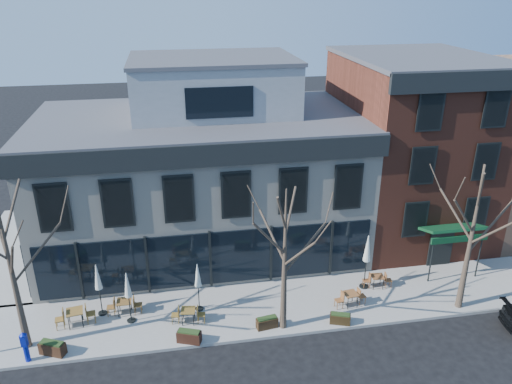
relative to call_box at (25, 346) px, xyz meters
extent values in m
plane|color=black|center=(8.27, 4.20, -0.94)|extent=(120.00, 120.00, 0.00)
cube|color=gray|center=(11.52, 2.05, -0.86)|extent=(33.50, 4.70, 0.15)
cube|color=gray|center=(-2.98, 10.20, -0.86)|extent=(4.50, 12.00, 0.15)
cube|color=beige|center=(8.27, 9.20, 3.06)|extent=(18.00, 10.00, 8.00)
cube|color=#47474C|center=(8.27, 9.20, 7.11)|extent=(18.30, 10.30, 0.30)
cube|color=black|center=(8.27, 4.08, 6.61)|extent=(18.30, 0.25, 1.10)
cube|color=black|center=(-0.85, 9.20, 6.61)|extent=(0.25, 10.30, 1.10)
cube|color=black|center=(8.27, 4.14, 0.96)|extent=(17.20, 0.12, 3.00)
cube|color=black|center=(-0.79, 8.20, 0.96)|extent=(0.12, 7.50, 3.00)
cube|color=gray|center=(9.27, 10.20, 8.66)|extent=(9.00, 6.50, 3.00)
cube|color=brown|center=(21.27, 9.20, 4.56)|extent=(8.00, 10.00, 11.00)
cube|color=#47474C|center=(21.27, 9.20, 10.11)|extent=(8.20, 10.20, 0.25)
cube|color=black|center=(21.27, 4.08, 9.66)|extent=(8.20, 0.25, 1.00)
cube|color=#0C371B|center=(21.27, 3.35, 1.96)|extent=(3.20, 1.66, 0.67)
cube|color=black|center=(21.27, 4.15, 0.31)|extent=(1.40, 0.10, 2.50)
cone|color=#382B21|center=(-0.23, 1.00, 3.17)|extent=(0.34, 0.34, 7.92)
cylinder|color=#382B21|center=(0.84, 1.19, 3.74)|extent=(2.23, 0.50, 2.48)
cylinder|color=#382B21|center=(-0.68, 1.97, 4.20)|extent=(1.03, 2.05, 2.14)
cylinder|color=#382B21|center=(0.22, 0.04, 4.11)|extent=(1.03, 2.04, 2.28)
cone|color=#382B21|center=(11.27, 0.30, 2.73)|extent=(0.34, 0.34, 7.04)
cylinder|color=#382B21|center=(12.22, 0.47, 3.24)|extent=(2.00, 0.46, 2.21)
cylinder|color=#382B21|center=(10.87, 1.16, 3.65)|extent=(0.93, 1.84, 1.91)
cylinder|color=#382B21|center=(10.52, 0.03, 4.10)|extent=(1.61, 0.68, 1.97)
cylinder|color=#382B21|center=(11.67, -0.56, 3.57)|extent=(0.93, 1.83, 2.03)
cone|color=#382B21|center=(20.27, 0.30, 2.95)|extent=(0.34, 0.34, 7.48)
cylinder|color=#382B21|center=(21.28, 0.48, 3.49)|extent=(2.12, 0.48, 2.35)
cylinder|color=#382B21|center=(19.84, 1.21, 3.92)|extent=(0.98, 1.94, 2.03)
cylinder|color=#382B21|center=(19.47, 0.01, 4.41)|extent=(1.71, 0.71, 2.09)
cylinder|color=#382B21|center=(20.69, -0.61, 3.84)|extent=(0.98, 1.94, 2.16)
cylinder|color=#0C1B9E|center=(0.00, 0.00, -0.39)|extent=(0.23, 0.23, 0.80)
cube|color=#0C1B9E|center=(0.00, 0.00, 0.29)|extent=(0.28, 0.25, 0.57)
cone|color=#0C1B9E|center=(0.00, 0.00, 0.63)|extent=(0.30, 0.30, 0.14)
cube|color=brown|center=(1.68, 2.14, -0.01)|extent=(0.85, 0.85, 0.04)
cylinder|color=black|center=(1.43, 1.80, -0.41)|extent=(0.04, 0.04, 0.77)
cylinder|color=black|center=(2.02, 1.89, -0.41)|extent=(0.04, 0.04, 0.77)
cylinder|color=black|center=(1.34, 2.39, -0.41)|extent=(0.04, 0.04, 0.77)
cylinder|color=black|center=(1.93, 2.48, -0.41)|extent=(0.04, 0.04, 0.77)
cube|color=brown|center=(3.90, 2.62, -0.07)|extent=(0.71, 0.71, 0.04)
cylinder|color=black|center=(3.62, 2.36, -0.44)|extent=(0.04, 0.04, 0.71)
cylinder|color=black|center=(4.17, 2.34, -0.44)|extent=(0.04, 0.04, 0.71)
cylinder|color=black|center=(3.63, 2.91, -0.44)|extent=(0.04, 0.04, 0.71)
cylinder|color=black|center=(4.18, 2.89, -0.44)|extent=(0.04, 0.04, 0.71)
cube|color=brown|center=(6.92, 1.41, -0.10)|extent=(0.75, 0.75, 0.04)
cylinder|color=black|center=(6.62, 1.19, -0.45)|extent=(0.04, 0.04, 0.68)
cylinder|color=black|center=(7.14, 1.11, -0.45)|extent=(0.04, 0.04, 0.68)
cylinder|color=black|center=(6.70, 1.71, -0.45)|extent=(0.04, 0.04, 0.68)
cylinder|color=black|center=(7.22, 1.63, -0.45)|extent=(0.04, 0.04, 0.68)
cube|color=brown|center=(14.95, 1.32, -0.09)|extent=(0.75, 0.75, 0.04)
cylinder|color=black|center=(14.71, 1.02, -0.45)|extent=(0.04, 0.04, 0.69)
cylinder|color=black|center=(15.24, 1.09, -0.45)|extent=(0.04, 0.04, 0.69)
cylinder|color=black|center=(14.65, 1.55, -0.45)|extent=(0.04, 0.04, 0.69)
cylinder|color=black|center=(15.18, 1.62, -0.45)|extent=(0.04, 0.04, 0.69)
cube|color=brown|center=(16.92, 2.62, -0.13)|extent=(0.70, 0.70, 0.04)
cylinder|color=black|center=(16.63, 2.40, -0.47)|extent=(0.04, 0.04, 0.65)
cylinder|color=black|center=(17.13, 2.34, -0.47)|extent=(0.04, 0.04, 0.65)
cylinder|color=black|center=(16.70, 2.90, -0.47)|extent=(0.04, 0.04, 0.65)
cylinder|color=black|center=(17.20, 2.84, -0.47)|extent=(0.04, 0.04, 0.65)
cylinder|color=black|center=(2.81, 2.82, -0.76)|extent=(0.44, 0.44, 0.06)
cylinder|color=black|center=(2.81, 2.82, 0.32)|extent=(0.05, 0.05, 2.22)
cone|color=#B9BEB1|center=(2.81, 2.82, 1.33)|extent=(0.36, 0.36, 1.31)
cylinder|color=black|center=(4.22, 1.99, -0.76)|extent=(0.43, 0.43, 0.06)
cylinder|color=black|center=(4.22, 1.99, 0.28)|extent=(0.05, 0.05, 2.15)
cone|color=#B8BCAF|center=(4.22, 1.99, 1.26)|extent=(0.35, 0.35, 1.27)
cylinder|color=black|center=(7.50, 2.34, -0.76)|extent=(0.42, 0.42, 0.06)
cylinder|color=black|center=(7.50, 2.34, 0.25)|extent=(0.05, 0.05, 2.08)
cone|color=beige|center=(7.50, 2.34, 1.19)|extent=(0.34, 0.34, 1.23)
cylinder|color=black|center=(16.25, 2.75, -0.76)|extent=(0.49, 0.49, 0.07)
cylinder|color=black|center=(16.25, 2.75, 0.44)|extent=(0.06, 0.06, 2.46)
cone|color=silver|center=(16.25, 2.75, 1.56)|extent=(0.40, 0.40, 1.46)
cube|color=#311C10|center=(0.98, 0.27, -0.51)|extent=(1.20, 0.87, 0.56)
cube|color=#1E3314|center=(0.98, 0.27, -0.21)|extent=(1.07, 0.74, 0.09)
cube|color=black|center=(6.88, 0.00, -0.52)|extent=(1.16, 0.78, 0.54)
cube|color=#1E3314|center=(6.88, 0.00, -0.23)|extent=(1.03, 0.67, 0.09)
cube|color=#332111|center=(10.52, 0.37, -0.54)|extent=(1.05, 0.55, 0.50)
cube|color=#1E3314|center=(10.52, 0.37, -0.27)|extent=(0.94, 0.45, 0.08)
cube|color=black|center=(13.99, 0.07, -0.55)|extent=(1.03, 0.69, 0.48)
cube|color=#1E3314|center=(13.99, 0.07, -0.29)|extent=(0.92, 0.58, 0.08)
camera|label=1|loc=(6.66, -18.27, 14.28)|focal=35.00mm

